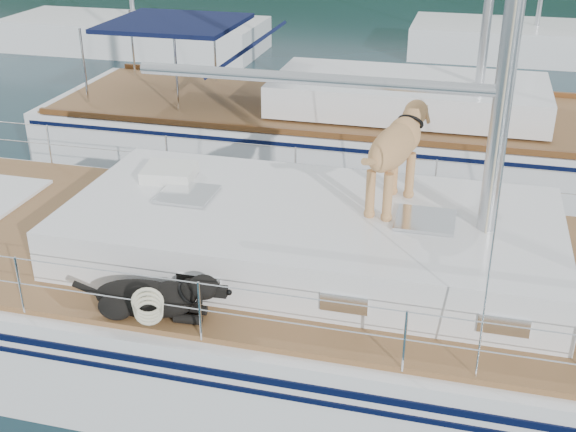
# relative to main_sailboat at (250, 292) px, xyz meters

# --- Properties ---
(ground) EXTENTS (120.00, 120.00, 0.00)m
(ground) POSITION_rel_main_sailboat_xyz_m (-0.10, 0.00, -0.68)
(ground) COLOR black
(ground) RESTS_ON ground
(main_sailboat) EXTENTS (12.00, 3.85, 14.01)m
(main_sailboat) POSITION_rel_main_sailboat_xyz_m (0.00, 0.00, 0.00)
(main_sailboat) COLOR white
(main_sailboat) RESTS_ON ground
(neighbor_sailboat) EXTENTS (11.00, 3.50, 13.30)m
(neighbor_sailboat) POSITION_rel_main_sailboat_xyz_m (0.06, 5.92, -0.06)
(neighbor_sailboat) COLOR white
(neighbor_sailboat) RESTS_ON ground
(bg_boat_west) EXTENTS (8.00, 3.00, 11.65)m
(bg_boat_west) POSITION_rel_main_sailboat_xyz_m (-8.10, 14.00, -0.24)
(bg_boat_west) COLOR white
(bg_boat_west) RESTS_ON ground
(bg_boat_center) EXTENTS (7.20, 3.00, 11.65)m
(bg_boat_center) POSITION_rel_main_sailboat_xyz_m (3.90, 16.00, -0.23)
(bg_boat_center) COLOR white
(bg_boat_center) RESTS_ON ground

